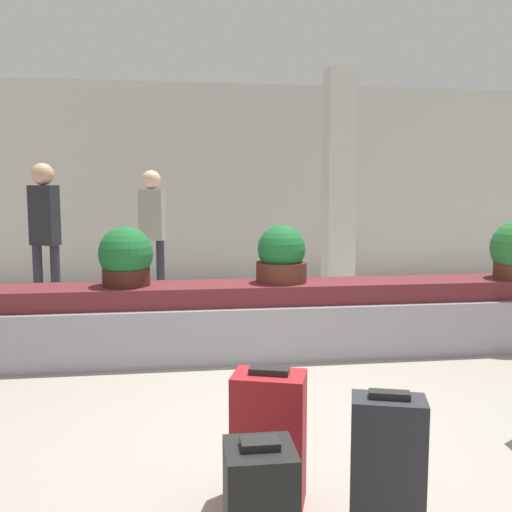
% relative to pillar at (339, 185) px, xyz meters
% --- Properties ---
extents(ground_plane, '(18.00, 18.00, 0.00)m').
position_rel_pillar_xyz_m(ground_plane, '(-1.56, -4.50, -1.60)').
color(ground_plane, gray).
extents(back_wall, '(18.00, 0.06, 3.20)m').
position_rel_pillar_xyz_m(back_wall, '(-1.56, 1.35, 0.00)').
color(back_wall, beige).
rests_on(back_wall, ground_plane).
extents(carousel, '(8.23, 0.71, 0.67)m').
position_rel_pillar_xyz_m(carousel, '(-1.56, -2.73, -1.28)').
color(carousel, gray).
rests_on(carousel, ground_plane).
extents(pillar, '(0.39, 0.39, 3.20)m').
position_rel_pillar_xyz_m(pillar, '(0.00, 0.00, 0.00)').
color(pillar, silver).
rests_on(pillar, ground_plane).
extents(suitcase_1, '(0.40, 0.33, 0.68)m').
position_rel_pillar_xyz_m(suitcase_1, '(-1.85, -5.26, -1.27)').
color(suitcase_1, maroon).
rests_on(suitcase_1, ground_plane).
extents(suitcase_2, '(0.35, 0.27, 0.68)m').
position_rel_pillar_xyz_m(suitcase_2, '(-1.40, -5.65, -1.27)').
color(suitcase_2, '#232328').
rests_on(suitcase_2, ground_plane).
extents(potted_plant_0, '(0.49, 0.49, 0.53)m').
position_rel_pillar_xyz_m(potted_plant_0, '(-2.73, -2.71, -0.68)').
color(potted_plant_0, '#381914').
rests_on(potted_plant_0, carousel).
extents(potted_plant_1, '(0.47, 0.47, 0.53)m').
position_rel_pillar_xyz_m(potted_plant_1, '(-1.32, -2.71, -0.68)').
color(potted_plant_1, '#4C2319').
rests_on(potted_plant_1, carousel).
extents(traveler_0, '(0.37, 0.30, 1.84)m').
position_rel_pillar_xyz_m(traveler_0, '(-3.82, -0.91, -0.48)').
color(traveler_0, '#282833').
rests_on(traveler_0, ground_plane).
extents(traveler_1, '(0.36, 0.26, 1.79)m').
position_rel_pillar_xyz_m(traveler_1, '(-2.61, -0.13, -0.52)').
color(traveler_1, '#282833').
rests_on(traveler_1, ground_plane).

